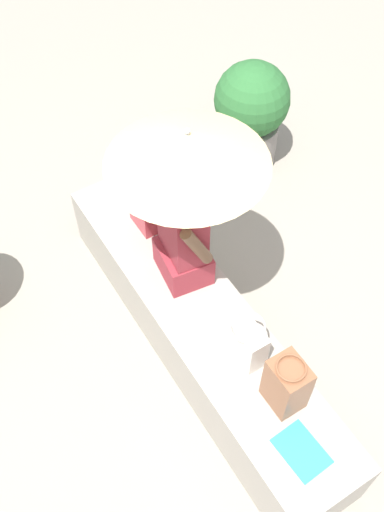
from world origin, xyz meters
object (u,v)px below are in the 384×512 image
object	(u,v)px
person_seated	(183,232)
magazine	(302,451)
shoulder_bag_spare	(146,209)
handbag_black	(246,340)
tote_bag_canvas	(287,384)
parasol	(187,149)
planter_far	(251,113)

from	to	relation	value
person_seated	magazine	distance (m)	1.37
shoulder_bag_spare	magazine	bearing A→B (deg)	177.56
handbag_black	magazine	world-z (taller)	handbag_black
tote_bag_canvas	magazine	world-z (taller)	tote_bag_canvas
person_seated	tote_bag_canvas	world-z (taller)	person_seated
shoulder_bag_spare	magazine	world-z (taller)	shoulder_bag_spare
tote_bag_canvas	magazine	size ratio (longest dim) A/B	1.36
parasol	magazine	bearing A→B (deg)	175.26
handbag_black	shoulder_bag_spare	world-z (taller)	shoulder_bag_spare
parasol	shoulder_bag_spare	xyz separation A→B (m)	(0.48, 0.03, -0.89)
person_seated	handbag_black	world-z (taller)	person_seated
magazine	shoulder_bag_spare	bearing A→B (deg)	-5.61
parasol	planter_far	size ratio (longest dim) A/B	1.24
person_seated	shoulder_bag_spare	world-z (taller)	person_seated
handbag_black	tote_bag_canvas	distance (m)	0.35
handbag_black	magazine	distance (m)	0.65
parasol	planter_far	distance (m)	1.90
parasol	person_seated	bearing A→B (deg)	60.56
planter_far	magazine	bearing A→B (deg)	150.39
handbag_black	person_seated	bearing A→B (deg)	-0.30
tote_bag_canvas	shoulder_bag_spare	size ratio (longest dim) A/B	1.24
person_seated	tote_bag_canvas	xyz separation A→B (m)	(-1.03, -0.01, -0.20)
parasol	magazine	distance (m)	1.66
person_seated	parasol	xyz separation A→B (m)	(-0.01, -0.03, 0.65)
parasol	magazine	size ratio (longest dim) A/B	4.17
shoulder_bag_spare	tote_bag_canvas	bearing A→B (deg)	-179.36
shoulder_bag_spare	planter_far	size ratio (longest dim) A/B	0.32
handbag_black	tote_bag_canvas	xyz separation A→B (m)	(-0.35, -0.01, 0.04)
person_seated	planter_far	size ratio (longest dim) A/B	0.96
tote_bag_canvas	shoulder_bag_spare	distance (m)	1.50
parasol	planter_far	bearing A→B (deg)	-49.58
person_seated	parasol	size ratio (longest dim) A/B	0.77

